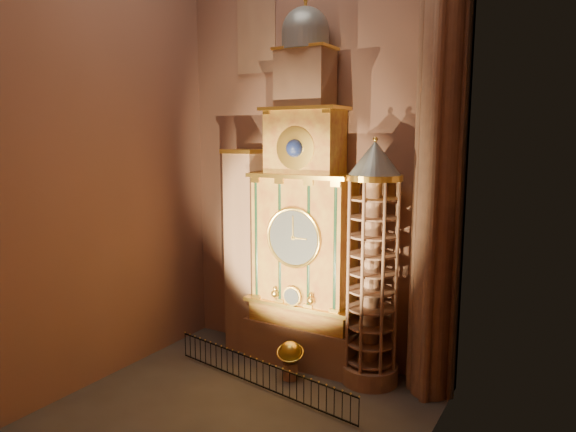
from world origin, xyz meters
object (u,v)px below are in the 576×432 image
Objects in this scene: stair_turret at (372,266)px; iron_railing at (260,374)px; astronomical_clock at (304,226)px; celestial_globe at (290,357)px; portrait_tower at (245,250)px.

stair_turret is 6.73m from iron_railing.
astronomical_clock reaches higher than celestial_globe.
astronomical_clock is at bearing 83.94° from iron_railing.
stair_turret is 5.50m from celestial_globe.
celestial_globe is (3.76, -1.91, -4.09)m from portrait_tower.
celestial_globe is at bearing -26.99° from portrait_tower.
astronomical_clock reaches higher than stair_turret.
astronomical_clock reaches higher than portrait_tower.
iron_railing is (3.05, -3.31, -4.51)m from portrait_tower.
celestial_globe is (0.36, -1.90, -5.62)m from astronomical_clock.
stair_turret reaches higher than portrait_tower.
astronomical_clock reaches higher than iron_railing.
astronomical_clock is 9.44× the size of celestial_globe.
celestial_globe is at bearing 63.17° from iron_railing.
stair_turret is 1.10× the size of iron_railing.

